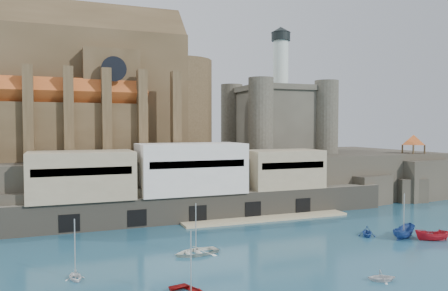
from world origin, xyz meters
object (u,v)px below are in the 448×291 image
object	(u,v)px
church	(96,95)
castle_keep	(277,116)
boat_1	(382,281)
boat_2	(404,238)
pavilion	(414,141)

from	to	relation	value
church	castle_keep	distance (m)	40.39
boat_1	boat_2	xyz separation A→B (m)	(15.11, 12.87, 0.00)
boat_1	pavilion	bearing A→B (deg)	-29.22
church	castle_keep	world-z (taller)	church
pavilion	church	bearing A→B (deg)	166.52
pavilion	boat_2	world-z (taller)	pavilion
castle_keep	boat_2	bearing A→B (deg)	-92.08
church	castle_keep	xyz separation A→B (m)	(40.21, -0.78, -3.81)
pavilion	boat_1	bearing A→B (deg)	-137.40
church	castle_keep	bearing A→B (deg)	-1.11
castle_keep	boat_1	world-z (taller)	castle_keep
church	pavilion	world-z (taller)	church
pavilion	boat_2	xyz separation A→B (m)	(-27.43, -26.25, -12.73)
castle_keep	boat_1	size ratio (longest dim) A/B	10.08
boat_1	boat_2	size ratio (longest dim) A/B	0.53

